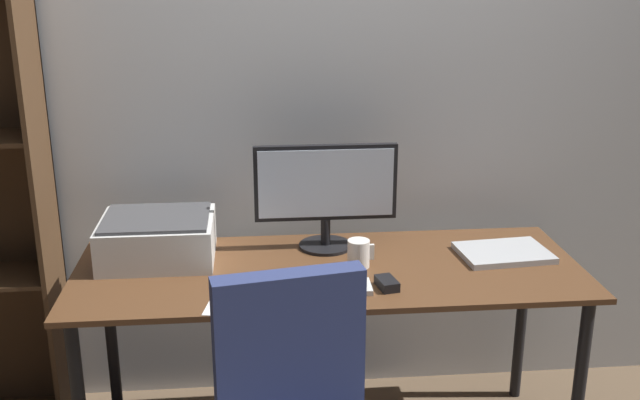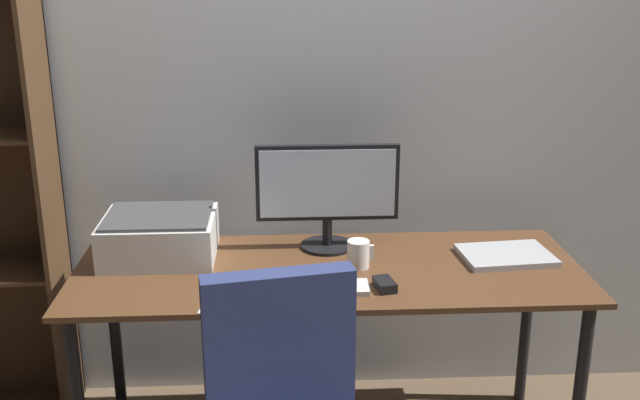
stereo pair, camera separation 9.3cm
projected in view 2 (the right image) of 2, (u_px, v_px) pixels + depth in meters
name	position (u px, v px, depth m)	size (l,w,h in m)	color
back_wall	(320.00, 86.00, 2.92)	(6.40, 0.10, 2.60)	silver
desk	(328.00, 288.00, 2.64)	(1.78, 0.68, 0.74)	#56351E
monitor	(327.00, 189.00, 2.73)	(0.53, 0.20, 0.40)	black
keyboard	(324.00, 288.00, 2.43)	(0.29, 0.11, 0.02)	silver
mouse	(385.00, 284.00, 2.44)	(0.06, 0.10, 0.03)	black
coffee_mug	(359.00, 254.00, 2.60)	(0.09, 0.08, 0.10)	white
laptop	(506.00, 255.00, 2.69)	(0.32, 0.23, 0.02)	#B7BABC
printer	(160.00, 236.00, 2.69)	(0.40, 0.34, 0.16)	silver
paper_sheet	(242.00, 295.00, 2.40)	(0.21, 0.30, 0.00)	white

